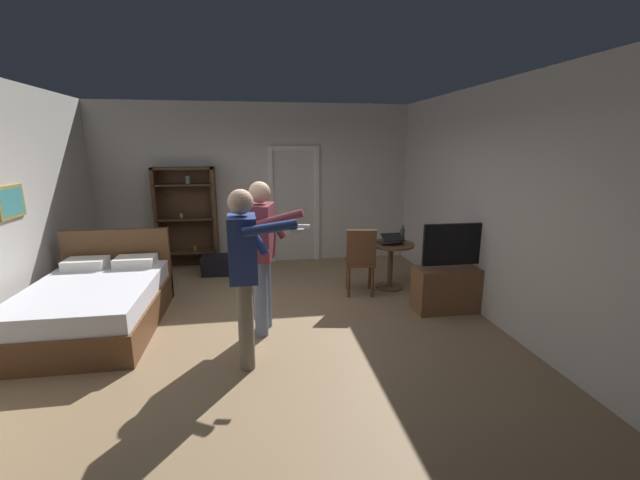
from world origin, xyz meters
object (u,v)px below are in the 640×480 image
side_table (391,258)px  laptop (391,241)px  bed (96,303)px  bookshelf (187,214)px  bottle_on_table (402,236)px  suitcase_dark (220,265)px  tv_flatscreen (454,284)px  person_blue_shirt (245,267)px  wooden_chair (360,259)px  person_striped_shirt (262,247)px

side_table → laptop: size_ratio=2.03×
laptop → bed: bearing=-169.4°
bookshelf → bottle_on_table: (3.34, -1.70, -0.15)m
bottle_on_table → suitcase_dark: bearing=157.3°
tv_flatscreen → side_table: 1.11m
side_table → person_blue_shirt: size_ratio=0.40×
bookshelf → suitcase_dark: 1.12m
bookshelf → bottle_on_table: 3.75m
bookshelf → laptop: 3.59m
tv_flatscreen → wooden_chair: bearing=145.8°
bed → side_table: 3.99m
bottle_on_table → suitcase_dark: (-2.78, 1.16, -0.66)m
person_blue_shirt → person_striped_shirt: person_striped_shirt is taller
laptop → person_striped_shirt: (-1.91, -1.14, 0.27)m
side_table → person_striped_shirt: bearing=-148.5°
side_table → laptop: 0.28m
bottle_on_table → suitcase_dark: bottle_on_table is taller
bed → tv_flatscreen: (4.46, -0.19, 0.05)m
tv_flatscreen → bookshelf: bearing=145.5°
wooden_chair → laptop: bearing=19.9°
side_table → person_striped_shirt: person_striped_shirt is taller
tv_flatscreen → person_blue_shirt: bearing=-160.9°
person_striped_shirt → bottle_on_table: bearing=28.1°
tv_flatscreen → laptop: (-0.57, 0.91, 0.40)m
laptop → person_striped_shirt: bearing=-149.0°
bookshelf → person_blue_shirt: (1.08, -3.50, 0.04)m
tv_flatscreen → laptop: tv_flatscreen is taller
bookshelf → side_table: size_ratio=2.54×
side_table → bottle_on_table: 0.38m
tv_flatscreen → bottle_on_table: bearing=114.8°
suitcase_dark → bookshelf: bearing=138.9°
tv_flatscreen → suitcase_dark: bearing=147.4°
side_table → bed: bearing=-168.9°
bed → laptop: bed is taller
bookshelf → wooden_chair: bookshelf is taller
wooden_chair → suitcase_dark: 2.51m
bed → tv_flatscreen: size_ratio=1.70×
bed → person_blue_shirt: size_ratio=1.15×
bottle_on_table → person_blue_shirt: person_blue_shirt is taller
tv_flatscreen → side_table: bearing=119.7°
bookshelf → person_striped_shirt: bookshelf is taller
bookshelf → wooden_chair: 3.27m
person_blue_shirt → suitcase_dark: bearing=100.0°
tv_flatscreen → person_striped_shirt: (-2.48, -0.23, 0.66)m
laptop → suitcase_dark: laptop is taller
side_table → laptop: (-0.03, -0.04, 0.28)m
person_blue_shirt → person_striped_shirt: bearing=75.4°
bed → suitcase_dark: (1.28, 1.85, -0.14)m
bookshelf → person_blue_shirt: bookshelf is taller
person_striped_shirt → suitcase_dark: 2.52m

